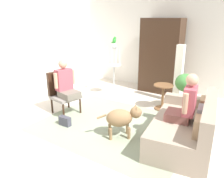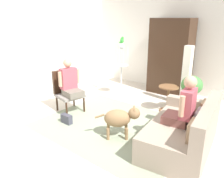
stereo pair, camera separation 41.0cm
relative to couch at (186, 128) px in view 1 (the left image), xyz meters
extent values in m
plane|color=beige|center=(-1.20, -0.03, -0.30)|extent=(7.57, 7.57, 0.00)
cube|color=silver|center=(-1.20, 2.92, 1.14)|extent=(6.91, 0.12, 2.89)
cube|color=silver|center=(-4.41, 0.27, 1.14)|extent=(0.12, 6.37, 2.89)
cube|color=gray|center=(-1.39, -0.09, -0.30)|extent=(2.96, 2.38, 0.01)
cube|color=gray|center=(-0.06, -0.04, -0.08)|extent=(1.16, 1.79, 0.45)
cube|color=gray|center=(0.32, 0.01, 0.35)|extent=(0.40, 1.69, 0.41)
cube|color=gray|center=(-0.16, 0.71, 0.24)|extent=(0.96, 0.30, 0.19)
cube|color=tan|center=(0.25, -0.42, 0.28)|extent=(0.14, 0.33, 0.28)
cube|color=#9EB2B7|center=(0.19, 0.05, 0.28)|extent=(0.14, 0.33, 0.28)
cube|color=tan|center=(0.13, 0.50, 0.28)|extent=(0.14, 0.34, 0.28)
cylinder|color=#382316|center=(-2.40, 0.00, -0.12)|extent=(0.04, 0.04, 0.36)
cylinder|color=#382316|center=(-2.49, -0.44, -0.12)|extent=(0.04, 0.04, 0.36)
cylinder|color=#382316|center=(-2.85, 0.10, -0.12)|extent=(0.04, 0.04, 0.36)
cylinder|color=#382316|center=(-2.95, -0.34, -0.12)|extent=(0.04, 0.04, 0.36)
cube|color=gray|center=(-2.67, -0.17, 0.09)|extent=(0.67, 0.65, 0.06)
cube|color=#382316|center=(-2.91, -0.12, 0.38)|extent=(0.19, 0.56, 0.53)
cube|color=brown|center=(-0.15, -0.05, 0.21)|extent=(0.44, 0.43, 0.14)
cube|color=#B24C59|center=(0.01, -0.03, 0.51)|extent=(0.23, 0.40, 0.47)
sphere|color=tan|center=(0.01, -0.03, 0.87)|extent=(0.20, 0.20, 0.20)
cylinder|color=tan|center=(0.00, -0.26, 0.54)|extent=(0.08, 0.08, 0.33)
cylinder|color=tan|center=(-0.06, 0.19, 0.54)|extent=(0.08, 0.08, 0.33)
cube|color=#6D655B|center=(-2.52, -0.20, 0.19)|extent=(0.48, 0.44, 0.14)
cube|color=#B24C59|center=(-2.69, -0.17, 0.49)|extent=(0.25, 0.40, 0.47)
sphere|color=tan|center=(-2.69, -0.17, 0.84)|extent=(0.19, 0.19, 0.19)
cylinder|color=tan|center=(-2.61, 0.05, 0.51)|extent=(0.08, 0.08, 0.33)
cylinder|color=tan|center=(-2.70, -0.39, 0.51)|extent=(0.08, 0.08, 0.33)
cylinder|color=brown|center=(-0.90, 1.25, 0.30)|extent=(0.45, 0.45, 0.02)
cylinder|color=brown|center=(-0.90, 1.25, -0.01)|extent=(0.06, 0.06, 0.59)
cylinder|color=brown|center=(-0.90, 1.25, -0.29)|extent=(0.35, 0.35, 0.03)
ellipsoid|color=olive|center=(-1.09, -0.42, 0.08)|extent=(0.57, 0.55, 0.32)
sphere|color=olive|center=(-0.85, -0.23, 0.17)|extent=(0.21, 0.21, 0.21)
cone|color=olive|center=(-0.88, -0.19, 0.28)|extent=(0.06, 0.06, 0.06)
cone|color=olive|center=(-0.82, -0.27, 0.28)|extent=(0.06, 0.06, 0.06)
cylinder|color=olive|center=(-1.33, -0.62, 0.12)|extent=(0.16, 0.14, 0.10)
cylinder|color=olive|center=(-1.02, -0.24, -0.19)|extent=(0.06, 0.06, 0.22)
cylinder|color=olive|center=(-0.90, -0.39, -0.19)|extent=(0.06, 0.06, 0.22)
cylinder|color=olive|center=(-1.28, -0.45, -0.19)|extent=(0.06, 0.06, 0.22)
cylinder|color=olive|center=(-1.16, -0.60, -0.19)|extent=(0.06, 0.06, 0.22)
cylinder|color=silver|center=(-2.43, 1.48, -0.29)|extent=(0.36, 0.36, 0.03)
cylinder|color=silver|center=(-2.43, 1.48, 0.12)|extent=(0.04, 0.04, 0.85)
cylinder|color=silver|center=(-2.43, 1.48, 0.56)|extent=(0.39, 0.39, 0.02)
cylinder|color=silver|center=(-2.24, 1.48, 0.82)|extent=(0.01, 0.01, 0.50)
cylinder|color=silver|center=(-2.28, 1.58, 0.82)|extent=(0.01, 0.01, 0.50)
cylinder|color=silver|center=(-2.37, 1.65, 0.82)|extent=(0.01, 0.01, 0.50)
cylinder|color=silver|center=(-2.48, 1.65, 0.82)|extent=(0.01, 0.01, 0.50)
cylinder|color=silver|center=(-2.58, 1.58, 0.82)|extent=(0.01, 0.01, 0.50)
cylinder|color=silver|center=(-2.61, 1.48, 0.82)|extent=(0.01, 0.01, 0.50)
cylinder|color=silver|center=(-2.58, 1.37, 0.82)|extent=(0.01, 0.01, 0.50)
cylinder|color=silver|center=(-2.48, 1.30, 0.82)|extent=(0.01, 0.01, 0.50)
cylinder|color=silver|center=(-2.37, 1.30, 0.82)|extent=(0.01, 0.01, 0.50)
cylinder|color=silver|center=(-2.28, 1.37, 0.82)|extent=(0.01, 0.01, 0.50)
sphere|color=silver|center=(-2.43, 1.48, 1.07)|extent=(0.16, 0.16, 0.16)
ellipsoid|color=green|center=(-2.42, 1.48, 1.22)|extent=(0.09, 0.10, 0.15)
sphere|color=green|center=(-2.40, 1.48, 1.29)|extent=(0.07, 0.07, 0.07)
cone|color=#D8BF4C|center=(-2.36, 1.48, 1.29)|extent=(0.03, 0.02, 0.02)
ellipsoid|color=green|center=(-2.46, 1.48, 1.17)|extent=(0.12, 0.03, 0.04)
cylinder|color=#996047|center=(-0.47, 1.48, -0.16)|extent=(0.31, 0.31, 0.29)
cylinder|color=brown|center=(-0.47, 1.48, 0.08)|extent=(0.03, 0.03, 0.20)
ellipsoid|color=#40823C|center=(-0.47, 1.48, 0.37)|extent=(0.47, 0.47, 0.42)
cube|color=#4C4742|center=(-0.77, 1.90, -0.27)|extent=(0.20, 0.20, 0.06)
cube|color=white|center=(-0.77, 1.90, 0.47)|extent=(0.18, 0.18, 1.42)
cube|color=#382316|center=(-1.49, 2.51, 0.74)|extent=(1.12, 0.56, 2.09)
cube|color=#3F3F4C|center=(-2.24, -0.65, -0.21)|extent=(0.26, 0.11, 0.19)
camera|label=1|loc=(0.81, -3.55, 1.81)|focal=35.69mm
camera|label=2|loc=(1.14, -3.31, 1.81)|focal=35.69mm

